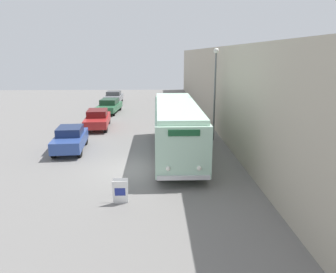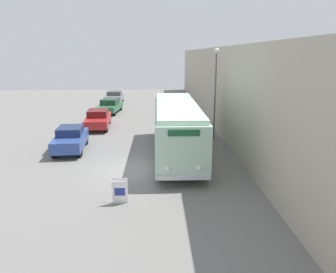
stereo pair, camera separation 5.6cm
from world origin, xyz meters
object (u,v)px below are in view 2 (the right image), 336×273
vintage_bus (177,126)px  parked_car_near (71,139)px  parked_car_far (110,106)px  parked_car_distant (114,97)px  sign_board (120,192)px  streetlamp (215,82)px  parked_car_mid (98,119)px

vintage_bus → parked_car_near: 6.76m
parked_car_far → parked_car_distant: parked_car_far is taller
sign_board → parked_car_far: (-3.38, 21.37, 0.24)m
parked_car_far → streetlamp: bearing=-47.1°
vintage_bus → sign_board: (-2.69, -6.69, -1.27)m
sign_board → vintage_bus: bearing=68.1°
sign_board → parked_car_near: parked_car_near is taller
parked_car_far → parked_car_distant: size_ratio=1.18×
vintage_bus → parked_car_mid: 9.68m
vintage_bus → parked_car_near: bearing=171.9°
parked_car_near → parked_car_far: 13.75m
streetlamp → parked_car_far: (-8.91, 11.42, -3.38)m
parked_car_mid → parked_car_near: bearing=-99.0°
parked_car_mid → parked_car_distant: size_ratio=1.17×
sign_board → parked_car_mid: bearing=103.3°
vintage_bus → parked_car_far: size_ratio=2.26×
vintage_bus → streetlamp: size_ratio=1.72×
vintage_bus → parked_car_mid: bearing=129.0°
streetlamp → parked_car_far: bearing=127.9°
sign_board → streetlamp: 11.94m
vintage_bus → streetlamp: (2.83, 3.26, 2.36)m
vintage_bus → parked_car_distant: size_ratio=2.66×
vintage_bus → streetlamp: streetlamp is taller
vintage_bus → parked_car_far: bearing=112.5°
sign_board → parked_car_far: bearing=99.0°
streetlamp → parked_car_distant: streetlamp is taller
streetlamp → parked_car_far: size_ratio=1.31×
vintage_bus → parked_car_far: (-6.08, 14.68, -1.02)m
sign_board → parked_car_far: parked_car_far is taller
parked_car_near → vintage_bus: bearing=-12.8°
parked_car_far → sign_board: bearing=-76.0°
vintage_bus → streetlamp: bearing=49.0°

